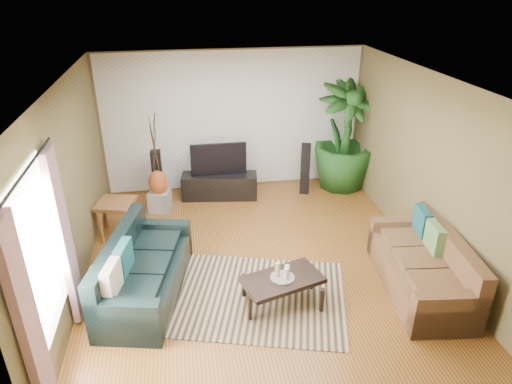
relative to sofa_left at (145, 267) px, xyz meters
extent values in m
plane|color=brown|center=(1.61, 0.52, -0.42)|extent=(5.50, 5.50, 0.00)
plane|color=white|center=(1.61, 0.52, 2.28)|extent=(5.50, 5.50, 0.00)
plane|color=brown|center=(1.61, 3.27, 0.93)|extent=(5.00, 0.00, 5.00)
plane|color=brown|center=(1.61, -2.23, 0.93)|extent=(5.00, 0.00, 5.00)
plane|color=brown|center=(-0.89, 0.52, 0.92)|extent=(0.00, 5.50, 5.50)
plane|color=brown|center=(4.11, 0.52, 0.92)|extent=(0.00, 5.50, 5.50)
plane|color=white|center=(1.61, 3.26, 0.93)|extent=(4.90, 0.00, 4.90)
plane|color=white|center=(-0.87, -1.08, 0.97)|extent=(0.00, 1.80, 1.80)
cube|color=gray|center=(-0.82, -1.83, 0.72)|extent=(0.08, 0.35, 2.20)
cube|color=gray|center=(-0.82, -0.33, 0.72)|extent=(0.08, 0.35, 2.20)
cylinder|color=black|center=(-0.82, -1.08, 1.87)|extent=(0.03, 1.90, 0.03)
cube|color=black|center=(0.00, 0.00, 0.00)|extent=(1.28, 2.14, 0.85)
cube|color=brown|center=(3.64, -0.52, 0.00)|extent=(1.11, 2.04, 0.85)
cube|color=tan|center=(1.35, -0.30, -0.42)|extent=(2.92, 2.41, 0.01)
cube|color=black|center=(1.74, -0.52, -0.22)|extent=(1.13, 0.82, 0.41)
cylinder|color=gray|center=(1.74, -0.52, 0.00)|extent=(0.31, 0.31, 0.01)
cylinder|color=beige|center=(1.68, -0.49, 0.10)|extent=(0.06, 0.06, 0.20)
cylinder|color=beige|center=(1.78, -0.56, 0.08)|extent=(0.06, 0.06, 0.16)
cylinder|color=beige|center=(1.81, -0.46, 0.07)|extent=(0.06, 0.06, 0.13)
cube|color=black|center=(1.25, 2.76, -0.19)|extent=(1.47, 0.62, 0.47)
cube|color=black|center=(1.25, 2.78, 0.36)|extent=(1.04, 0.06, 0.62)
cube|color=black|center=(0.11, 2.81, 0.08)|extent=(0.18, 0.20, 1.00)
cube|color=black|center=(2.92, 2.71, 0.07)|extent=(0.23, 0.24, 1.00)
imported|color=#194617|center=(3.72, 2.86, 0.63)|extent=(1.34, 1.34, 2.11)
cylinder|color=black|center=(3.72, 2.86, -0.27)|extent=(0.39, 0.39, 0.30)
cube|color=gray|center=(0.13, 2.45, -0.24)|extent=(0.44, 0.44, 0.37)
ellipsoid|color=#96421B|center=(0.13, 2.45, 0.11)|extent=(0.33, 0.33, 0.47)
cube|color=brown|center=(-0.54, 1.69, -0.13)|extent=(0.67, 0.67, 0.59)
camera|label=1|loc=(0.59, -5.15, 3.50)|focal=32.00mm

